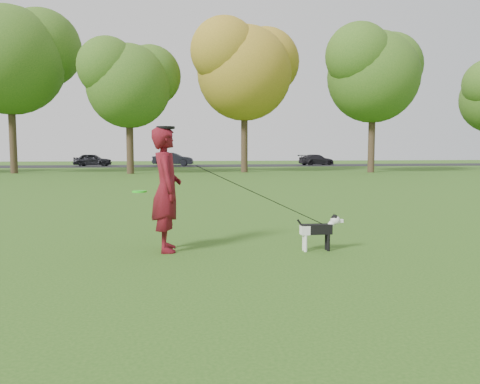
{
  "coord_description": "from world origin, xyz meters",
  "views": [
    {
      "loc": [
        -0.92,
        -7.09,
        1.66
      ],
      "look_at": [
        0.13,
        0.59,
        0.95
      ],
      "focal_mm": 35.0,
      "sensor_mm": 36.0,
      "label": 1
    }
  ],
  "objects": [
    {
      "name": "car_right",
      "position": [
        13.56,
        40.0,
        0.57
      ],
      "size": [
        4.06,
        2.44,
        1.1
      ],
      "primitive_type": "imported",
      "rotation": [
        0.0,
        0.0,
        1.82
      ],
      "color": "black",
      "rests_on": "road"
    },
    {
      "name": "road",
      "position": [
        0.0,
        40.0,
        0.01
      ],
      "size": [
        120.0,
        7.0,
        0.02
      ],
      "primitive_type": "cube",
      "color": "black",
      "rests_on": "ground"
    },
    {
      "name": "man",
      "position": [
        -1.08,
        0.55,
        1.01
      ],
      "size": [
        0.54,
        0.77,
        2.02
      ],
      "primitive_type": "imported",
      "rotation": [
        0.0,
        0.0,
        1.65
      ],
      "color": "#590C10",
      "rests_on": "ground"
    },
    {
      "name": "man_held_items",
      "position": [
        0.44,
        0.36,
        0.91
      ],
      "size": [
        3.14,
        0.48,
        1.62
      ],
      "color": "#27EA1D",
      "rests_on": "ground"
    },
    {
      "name": "car_mid",
      "position": [
        -1.22,
        40.0,
        0.67
      ],
      "size": [
        4.13,
        1.96,
        1.31
      ],
      "primitive_type": "imported",
      "rotation": [
        0.0,
        0.0,
        1.42
      ],
      "color": "black",
      "rests_on": "road"
    },
    {
      "name": "dog",
      "position": [
        1.4,
        0.22,
        0.37
      ],
      "size": [
        0.8,
        0.16,
        0.61
      ],
      "color": "black",
      "rests_on": "ground"
    },
    {
      "name": "tree_row",
      "position": [
        -1.43,
        26.07,
        7.41
      ],
      "size": [
        51.74,
        8.86,
        12.01
      ],
      "color": "#38281C",
      "rests_on": "ground"
    },
    {
      "name": "ground",
      "position": [
        0.0,
        0.0,
        0.0
      ],
      "size": [
        120.0,
        120.0,
        0.0
      ],
      "primitive_type": "plane",
      "color": "#285116",
      "rests_on": "ground"
    },
    {
      "name": "car_left",
      "position": [
        -8.95,
        40.0,
        0.63
      ],
      "size": [
        3.66,
        1.67,
        1.22
      ],
      "primitive_type": "imported",
      "rotation": [
        0.0,
        0.0,
        1.51
      ],
      "color": "black",
      "rests_on": "road"
    }
  ]
}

